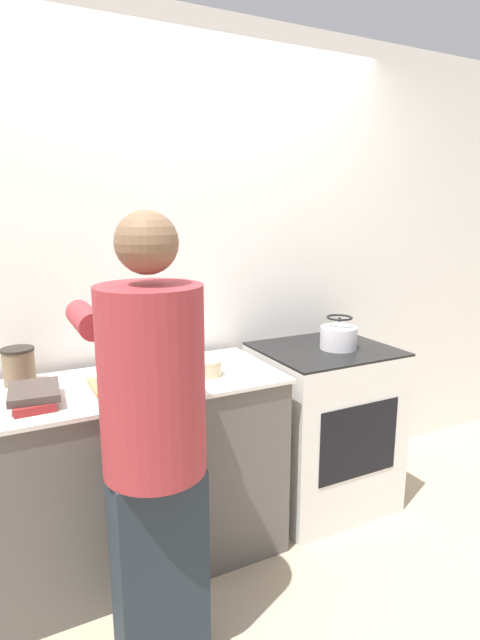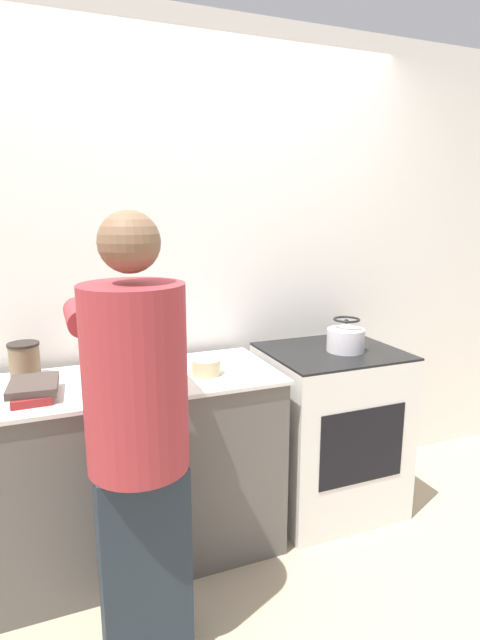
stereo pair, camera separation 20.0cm
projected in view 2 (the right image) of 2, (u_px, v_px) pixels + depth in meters
The scene contains 11 objects.
ground_plane at pixel (227, 571), 2.31m from camera, with size 12.00×12.00×0.00m, color tan.
wall_back at pixel (181, 275), 2.65m from camera, with size 8.00×0.05×2.60m.
counter at pixel (130, 469), 2.34m from camera, with size 1.40×0.60×0.89m.
oven at pixel (329, 429), 2.75m from camera, with size 0.69×0.62×0.91m.
person at pixel (137, 433), 1.72m from camera, with size 0.39×0.63×1.64m.
cutting_board at pixel (128, 379), 2.23m from camera, with size 0.32×0.22×0.02m.
knife at pixel (124, 375), 2.24m from camera, with size 0.20×0.10×0.01m.
kettle at pixel (346, 337), 2.62m from camera, with size 0.20×0.20×0.18m.
bowl_prep at pixel (206, 367), 2.31m from camera, with size 0.14×0.14×0.07m.
canister_jar at pixel (25, 360), 2.26m from camera, with size 0.14×0.14×0.16m.
book_stack at pixel (32, 389), 2.03m from camera, with size 0.21×0.28×0.06m.
Camera 2 is at (-0.69, -1.89, 1.63)m, focal length 28.00 mm.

